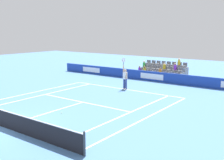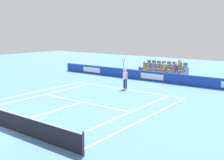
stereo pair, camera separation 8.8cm
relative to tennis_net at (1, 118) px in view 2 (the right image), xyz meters
The scene contains 14 objects.
ground_plane 0.49m from the tennis_net, ahead, with size 80.00×80.00×0.00m, color #4C7AB2.
line_baseline 11.90m from the tennis_net, 90.00° to the right, with size 10.97×0.10×0.01m, color white.
line_service 6.42m from the tennis_net, 90.00° to the right, with size 8.23×0.10×0.01m, color white.
line_centre_service 3.24m from the tennis_net, 90.00° to the right, with size 0.10×6.40×0.01m, color white.
line_singles_sideline_left 7.25m from the tennis_net, 55.31° to the right, with size 0.10×11.89×0.01m, color white.
line_singles_sideline_right 7.25m from the tennis_net, 124.69° to the right, with size 0.10×11.89×0.01m, color white.
line_doubles_sideline_left 8.10m from the tennis_net, 47.30° to the right, with size 0.10×11.89×0.01m, color white.
line_doubles_sideline_right 8.10m from the tennis_net, 132.70° to the right, with size 0.10×11.89×0.01m, color white.
line_centre_mark 11.80m from the tennis_net, 90.00° to the right, with size 0.10×0.20×0.01m, color white.
sponsor_barrier 16.82m from the tennis_net, 90.00° to the right, with size 24.25×0.22×0.99m.
tennis_net is the anchor object (origin of this frame).
tennis_player 12.01m from the tennis_net, 89.53° to the right, with size 0.51×0.40×2.85m.
stadium_stand 19.13m from the tennis_net, 89.98° to the right, with size 4.96×2.85×2.19m.
loose_tennis_ball 3.68m from the tennis_net, 102.17° to the right, with size 0.07×0.07×0.07m, color #D1E533.
Camera 2 is at (-13.26, 7.86, 5.13)m, focal length 44.37 mm.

